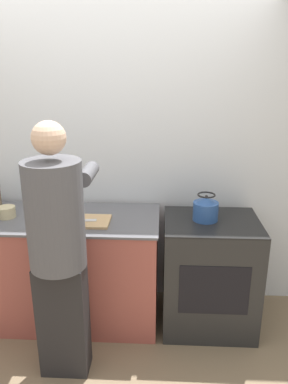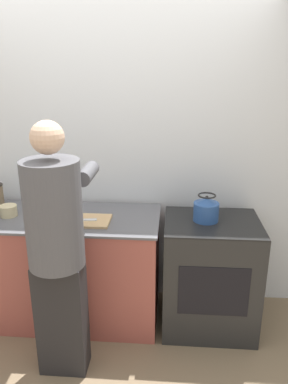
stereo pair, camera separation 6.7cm
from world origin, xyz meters
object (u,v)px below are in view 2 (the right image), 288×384
object	(u,v)px
oven	(209,274)
bowl_prep	(8,211)
knife	(79,220)
cutting_board	(84,221)
person	(57,246)
kettle	(206,210)

from	to	relation	value
oven	bowl_prep	bearing A→B (deg)	179.81
knife	bowl_prep	size ratio (longest dim) A/B	1.95
cutting_board	bowl_prep	distance (m)	0.62
person	bowl_prep	size ratio (longest dim) A/B	13.00
oven	person	xyz separation A→B (m)	(-1.02, -0.55, 0.48)
oven	person	distance (m)	1.26
kettle	bowl_prep	world-z (taller)	kettle
cutting_board	knife	xyz separation A→B (m)	(-0.04, -0.02, 0.01)
cutting_board	person	bearing A→B (deg)	-96.87
cutting_board	bowl_prep	xyz separation A→B (m)	(-0.61, 0.07, 0.03)
knife	bowl_prep	world-z (taller)	bowl_prep
kettle	knife	bearing A→B (deg)	-173.91
person	kettle	xyz separation A→B (m)	(0.97, 0.57, 0.06)
oven	cutting_board	world-z (taller)	cutting_board
oven	person	size ratio (longest dim) A/B	0.52
kettle	cutting_board	bearing A→B (deg)	-174.91
oven	person	bearing A→B (deg)	-151.96
bowl_prep	oven	bearing A→B (deg)	-0.19
person	knife	size ratio (longest dim) A/B	6.67
oven	kettle	xyz separation A→B (m)	(-0.05, 0.02, 0.54)
person	cutting_board	size ratio (longest dim) A/B	4.36
person	kettle	size ratio (longest dim) A/B	8.34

